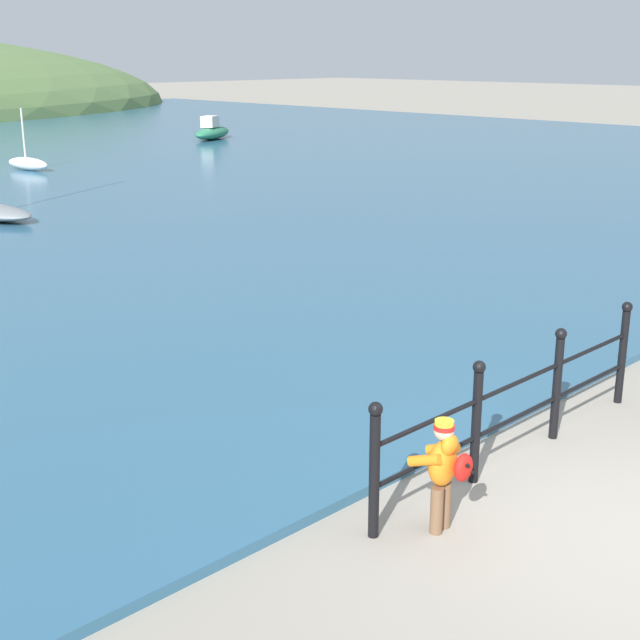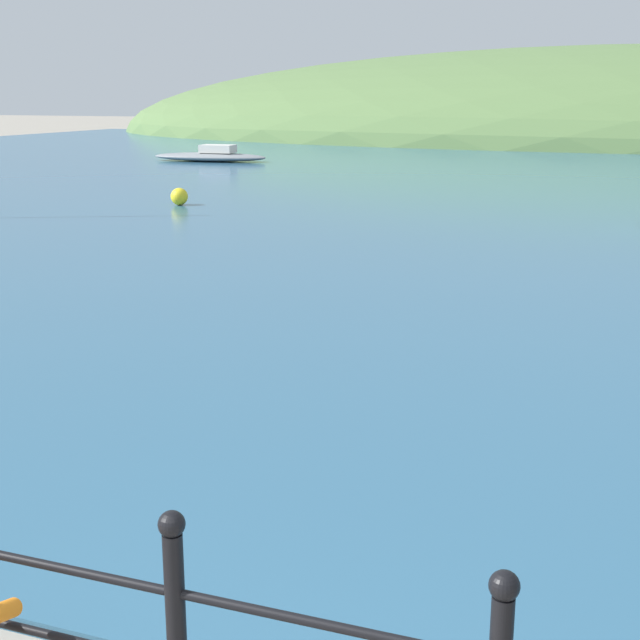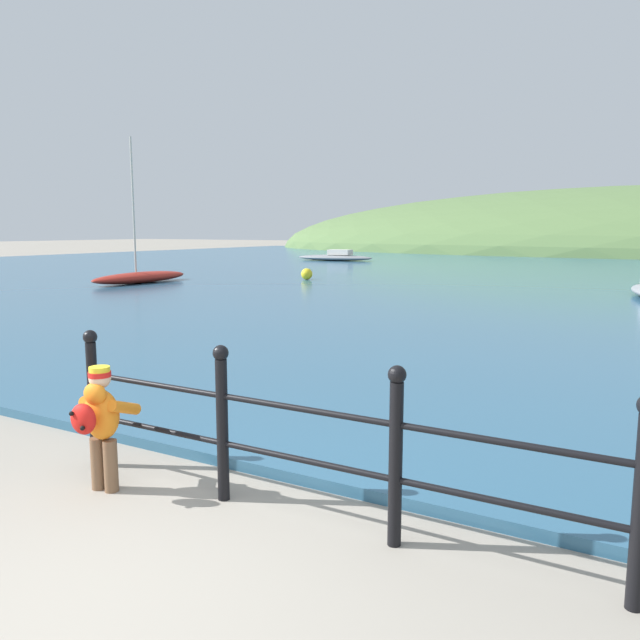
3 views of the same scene
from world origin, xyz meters
The scene contains 4 objects.
water centered at (0.00, 32.00, 0.05)m, with size 80.00×60.00×0.10m, color #2D5B7A.
far_hillside centered at (0.00, 65.08, 0.00)m, with size 76.79×42.23×12.19m.
boat_twin_mast centered at (-16.10, 32.97, 0.33)m, with size 5.16×1.96×0.70m.
mooring_buoy centered at (-9.83, 18.95, 0.32)m, with size 0.45×0.45×0.45m, color yellow.
Camera 2 is at (1.65, -1.53, 2.94)m, focal length 50.00 mm.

